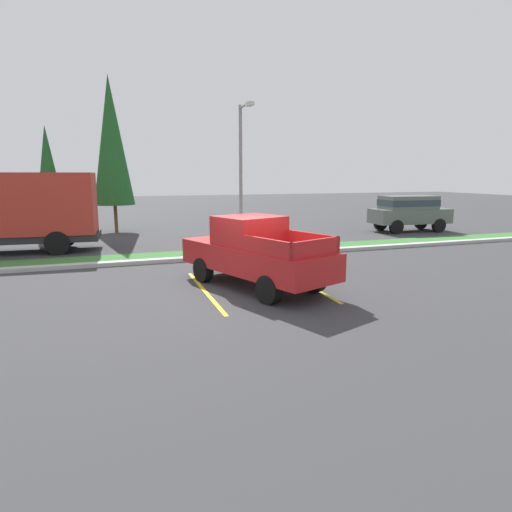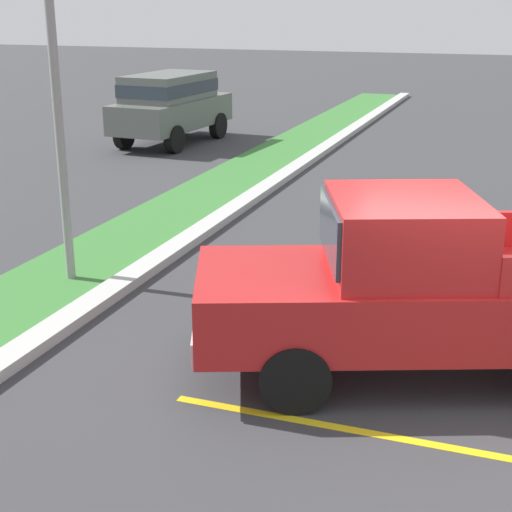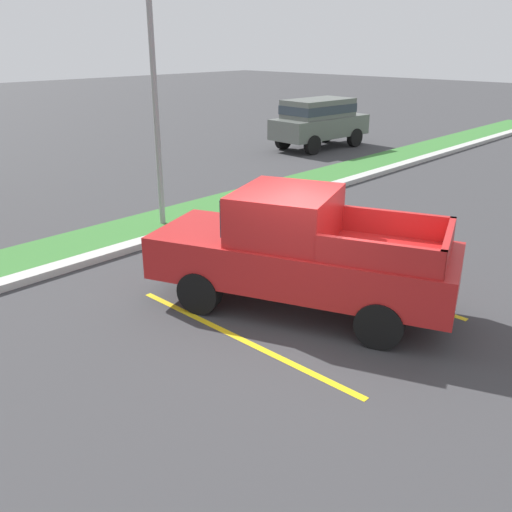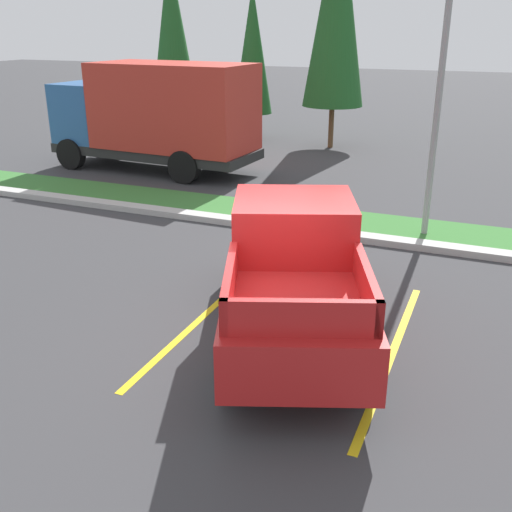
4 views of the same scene
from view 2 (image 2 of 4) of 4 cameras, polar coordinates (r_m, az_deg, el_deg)
The scene contains 7 objects.
ground_plane at distance 8.90m, azimuth 14.24°, elevation -9.63°, with size 120.00×120.00×0.00m, color #38383A.
parking_line_near at distance 7.88m, azimuth 10.63°, elevation -13.27°, with size 0.12×4.80×0.01m, color yellow.
parking_line_far at distance 10.63m, azimuth 13.41°, elevation -4.77°, with size 0.12×4.80×0.01m, color yellow.
curb_strip at distance 10.44m, azimuth -14.19°, elevation -4.87°, with size 56.00×0.40×0.15m, color #B2B2AD.
pickup_truck_main at distance 8.81m, azimuth 12.37°, elevation -2.37°, with size 3.63×5.55×2.10m.
suv_distant at distance 23.54m, azimuth -6.39°, elevation 11.33°, with size 4.72×2.21×2.10m.
street_light at distance 11.36m, azimuth -14.28°, elevation 15.22°, with size 0.24×1.49×6.07m.
Camera 2 is at (-7.88, -0.52, 4.11)m, focal length 53.42 mm.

